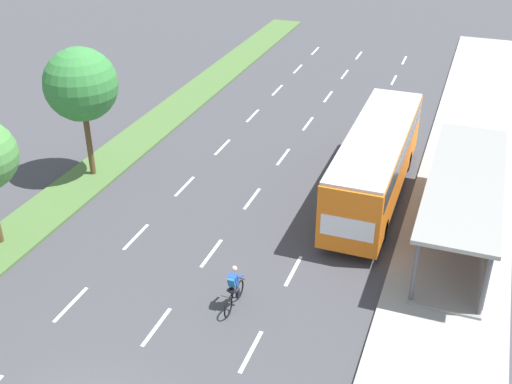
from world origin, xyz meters
The scene contains 9 objects.
median_strip centered at (-8.30, 20.00, 0.06)m, with size 2.60×52.00×0.12m, color #4C7038.
sidewalk_right centered at (9.25, 20.00, 0.07)m, with size 4.50×52.00×0.15m, color #9E9E99.
lane_divider_left centered at (-3.50, 16.84, 0.00)m, with size 0.14×44.69×0.01m.
lane_divider_center centered at (0.00, 16.84, 0.00)m, with size 0.14×44.69×0.01m.
lane_divider_right centered at (3.50, 16.84, 0.00)m, with size 0.14×44.69×0.01m.
bus_shelter centered at (9.53, 14.13, 1.87)m, with size 2.90×10.62×2.86m.
bus centered at (5.25, 16.55, 2.07)m, with size 2.54×11.29×3.37m.
cyclist centered at (2.12, 6.95, 0.79)m, with size 0.46×1.82×1.71m.
median_tree_third centered at (-8.29, 13.94, 4.76)m, with size 3.47×3.47×6.40m.
Camera 1 is at (9.03, -9.58, 14.84)m, focal length 44.40 mm.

